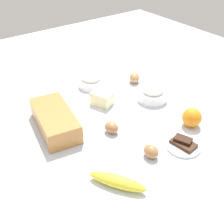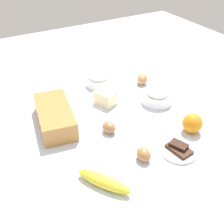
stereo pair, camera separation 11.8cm
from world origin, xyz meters
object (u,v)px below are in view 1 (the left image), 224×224
sugar_bowl (91,81)px  chocolate_plate (183,144)px  egg_loose (111,128)px  egg_near_butter (134,78)px  loaf_pan (55,120)px  egg_beside_bowl (151,151)px  butter_block (102,98)px  flour_bowl (153,94)px  banana (117,181)px  orange_fruit (192,117)px

sugar_bowl → chocolate_plate: (-0.58, -0.02, -0.02)m
chocolate_plate → egg_loose: bearing=35.7°
sugar_bowl → egg_near_butter: sugar_bowl is taller
loaf_pan → egg_near_butter: (0.10, -0.50, -0.02)m
egg_near_butter → egg_beside_bowl: (-0.45, 0.31, -0.00)m
butter_block → egg_beside_bowl: size_ratio=1.50×
egg_near_butter → egg_beside_bowl: bearing=146.0°
loaf_pan → egg_loose: size_ratio=5.01×
butter_block → egg_near_butter: bearing=-74.4°
loaf_pan → flour_bowl: bearing=-88.8°
loaf_pan → egg_beside_bowl: (-0.35, -0.19, -0.02)m
butter_block → chocolate_plate: (-0.42, -0.08, -0.02)m
flour_bowl → egg_loose: size_ratio=2.32×
loaf_pan → chocolate_plate: loaf_pan is taller
butter_block → egg_near_butter: size_ratio=1.35×
sugar_bowl → chocolate_plate: 0.58m
flour_bowl → egg_loose: flour_bowl is taller
egg_loose → chocolate_plate: size_ratio=0.46×
egg_beside_bowl → egg_loose: 0.20m
loaf_pan → sugar_bowl: size_ratio=2.38×
loaf_pan → egg_beside_bowl: 0.40m
butter_block → banana: bearing=150.8°
banana → orange_fruit: bearing=-80.3°
banana → egg_near_butter: size_ratio=2.85×
sugar_bowl → egg_loose: bearing=158.8°
sugar_bowl → egg_near_butter: 0.22m
butter_block → egg_beside_bowl: 0.39m
sugar_bowl → egg_loose: 0.38m
sugar_bowl → loaf_pan: bearing=123.6°
sugar_bowl → egg_beside_bowl: bearing=169.0°
loaf_pan → egg_beside_bowl: size_ratio=4.99×
egg_near_butter → egg_beside_bowl: 0.55m
chocolate_plate → banana: bearing=90.6°
banana → loaf_pan: bearing=2.6°
egg_loose → chocolate_plate: bearing=-144.3°
banana → orange_fruit: orange_fruit is taller
egg_near_butter → egg_loose: size_ratio=1.12×
flour_bowl → butter_block: size_ratio=1.54×
butter_block → chocolate_plate: bearing=-169.8°
flour_bowl → egg_beside_bowl: size_ratio=2.31×
egg_beside_bowl → chocolate_plate: bearing=-103.9°
sugar_bowl → banana: (-0.59, 0.28, -0.01)m
sugar_bowl → banana: bearing=154.1°
loaf_pan → egg_beside_bowl: bearing=-140.8°
egg_near_butter → orange_fruit: bearing=173.1°
egg_near_butter → egg_loose: egg_near_butter is taller
butter_block → egg_loose: (-0.19, 0.09, -0.01)m
butter_block → chocolate_plate: size_ratio=0.69×
flour_bowl → egg_beside_bowl: (-0.28, 0.27, -0.01)m
butter_block → egg_beside_bowl: bearing=171.6°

